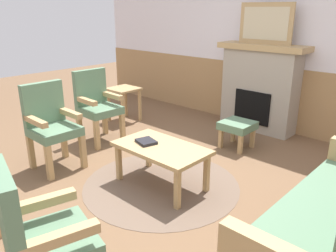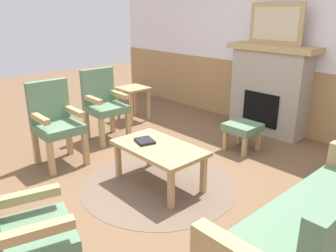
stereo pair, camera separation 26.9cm
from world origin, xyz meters
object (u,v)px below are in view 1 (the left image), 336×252
at_px(footstool, 237,127).
at_px(side_table, 124,95).
at_px(couch, 336,221).
at_px(armchair_front_left, 37,235).
at_px(book_on_table, 146,142).
at_px(coffee_table, 161,151).
at_px(armchair_by_window_left, 96,103).
at_px(fireplace, 260,87).
at_px(framed_picture, 266,23).
at_px(armchair_near_fireplace, 51,122).

xyz_separation_m(footstool, side_table, (-1.97, -0.28, 0.15)).
bearing_deg(footstool, couch, -41.04).
xyz_separation_m(armchair_front_left, side_table, (-2.51, 2.73, -0.10)).
bearing_deg(couch, book_on_table, 179.41).
relative_size(coffee_table, armchair_by_window_left, 0.98).
distance_m(fireplace, side_table, 2.13).
relative_size(fireplace, side_table, 2.36).
height_order(framed_picture, couch, framed_picture).
xyz_separation_m(couch, footstool, (-1.69, 1.47, -0.11)).
xyz_separation_m(couch, side_table, (-3.66, 1.20, 0.04)).
height_order(armchair_by_window_left, side_table, armchair_by_window_left).
relative_size(book_on_table, armchair_by_window_left, 0.21).
bearing_deg(armchair_front_left, armchair_near_fireplace, 149.31).
distance_m(couch, armchair_front_left, 1.92).
relative_size(armchair_near_fireplace, armchair_by_window_left, 1.00).
distance_m(book_on_table, armchair_near_fireplace, 1.17).
bearing_deg(couch, fireplace, 128.80).
distance_m(armchair_by_window_left, armchair_front_left, 2.86).
relative_size(framed_picture, book_on_table, 3.95).
distance_m(coffee_table, armchair_near_fireplace, 1.35).
bearing_deg(fireplace, book_on_table, -90.41).
bearing_deg(armchair_by_window_left, armchair_front_left, -42.21).
height_order(armchair_near_fireplace, side_table, armchair_near_fireplace).
bearing_deg(book_on_table, side_table, 146.38).
bearing_deg(coffee_table, book_on_table, -166.63).
bearing_deg(side_table, footstool, 7.97).
height_order(fireplace, side_table, fireplace).
bearing_deg(armchair_near_fireplace, framed_picture, 68.93).
xyz_separation_m(armchair_near_fireplace, side_table, (-0.71, 1.66, -0.10)).
relative_size(book_on_table, footstool, 0.51).
xyz_separation_m(coffee_table, armchair_front_left, (0.57, -1.59, 0.15)).
distance_m(fireplace, coffee_table, 2.29).
bearing_deg(framed_picture, footstool, -78.08).
distance_m(armchair_front_left, side_table, 3.71).
bearing_deg(armchair_near_fireplace, footstool, 57.00).
relative_size(coffee_table, footstool, 2.40).
bearing_deg(fireplace, coffee_table, -86.03).
height_order(armchair_near_fireplace, armchair_by_window_left, same).
bearing_deg(couch, armchair_by_window_left, 173.21).
xyz_separation_m(book_on_table, armchair_by_window_left, (-1.38, 0.37, 0.08)).
bearing_deg(armchair_front_left, book_on_table, 115.55).
bearing_deg(armchair_by_window_left, couch, -6.79).
height_order(fireplace, armchair_near_fireplace, fireplace).
xyz_separation_m(framed_picture, couch, (1.87, -2.33, -1.16)).
bearing_deg(coffee_table, footstool, 89.06).
relative_size(framed_picture, coffee_table, 0.83).
bearing_deg(couch, footstool, 138.96).
distance_m(armchair_near_fireplace, side_table, 1.81).
bearing_deg(framed_picture, coffee_table, -86.03).
relative_size(couch, footstool, 4.50).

